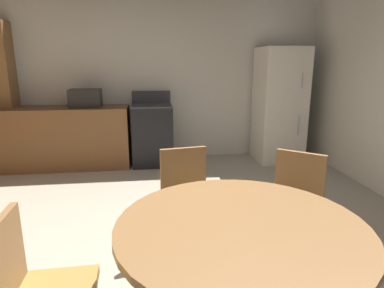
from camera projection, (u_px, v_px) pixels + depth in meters
ground_plane at (165, 261)px, 2.61m from camera, size 14.00×14.00×0.00m
wall_back at (154, 74)px, 5.19m from camera, size 5.54×0.12×2.70m
kitchen_counter at (59, 138)px, 4.85m from camera, size 2.06×0.60×0.90m
pantry_column at (0, 97)px, 4.77m from camera, size 0.44×0.36×2.10m
oven_range at (152, 134)px, 5.02m from camera, size 0.60×0.60×1.10m
refrigerator at (279, 105)px, 5.11m from camera, size 0.68×0.68×1.76m
microwave at (86, 98)px, 4.76m from camera, size 0.44×0.32×0.26m
dining_table at (240, 251)px, 1.67m from camera, size 1.26×1.26×0.76m
chair_northeast at (294, 202)px, 2.50m from camera, size 0.56×0.56×0.87m
chair_north at (187, 196)px, 2.62m from camera, size 0.46×0.46×0.87m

